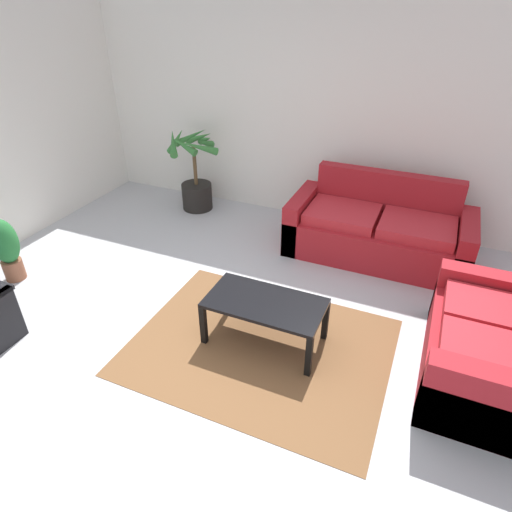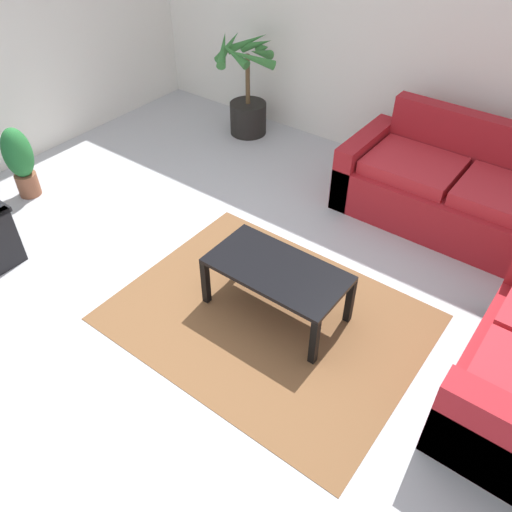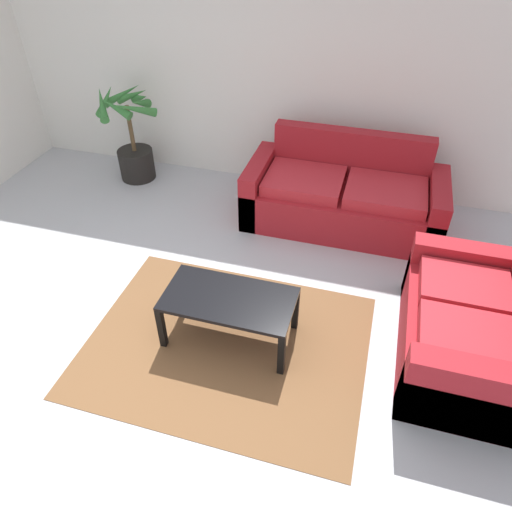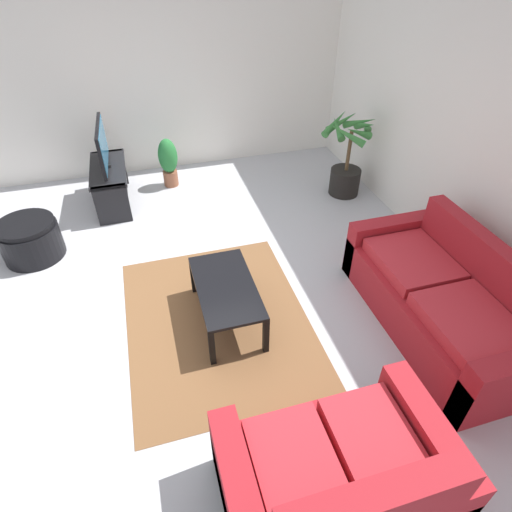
{
  "view_description": "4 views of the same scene",
  "coord_description": "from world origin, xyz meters",
  "px_view_note": "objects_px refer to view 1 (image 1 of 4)",
  "views": [
    {
      "loc": [
        1.59,
        -2.32,
        2.7
      ],
      "look_at": [
        0.21,
        0.85,
        0.56
      ],
      "focal_mm": 30.67,
      "sensor_mm": 36.0,
      "label": 1
    },
    {
      "loc": [
        1.99,
        -1.83,
        2.86
      ],
      "look_at": [
        0.36,
        0.33,
        0.53
      ],
      "focal_mm": 36.15,
      "sensor_mm": 36.0,
      "label": 2
    },
    {
      "loc": [
        1.4,
        -2.01,
        2.93
      ],
      "look_at": [
        0.63,
        0.66,
        0.67
      ],
      "focal_mm": 32.99,
      "sensor_mm": 36.0,
      "label": 3
    },
    {
      "loc": [
        3.29,
        -0.12,
        3.01
      ],
      "look_at": [
        0.13,
        0.8,
        0.42
      ],
      "focal_mm": 29.54,
      "sensor_mm": 36.0,
      "label": 4
    }
  ],
  "objects_px": {
    "coffee_table": "(265,307)",
    "potted_plant_small": "(6,248)",
    "couch_main": "(378,232)",
    "potted_palm": "(195,178)",
    "couch_loveseat": "(493,351)"
  },
  "relations": [
    {
      "from": "couch_main",
      "to": "couch_loveseat",
      "type": "bearing_deg",
      "value": -53.62
    },
    {
      "from": "couch_main",
      "to": "coffee_table",
      "type": "xyz_separation_m",
      "value": [
        -0.63,
        -1.88,
        0.07
      ]
    },
    {
      "from": "couch_main",
      "to": "coffee_table",
      "type": "relative_size",
      "value": 1.99
    },
    {
      "from": "potted_palm",
      "to": "couch_main",
      "type": "bearing_deg",
      "value": -5.83
    },
    {
      "from": "coffee_table",
      "to": "potted_palm",
      "type": "bearing_deg",
      "value": 132.1
    },
    {
      "from": "couch_main",
      "to": "potted_plant_small",
      "type": "bearing_deg",
      "value": -149.34
    },
    {
      "from": "couch_main",
      "to": "coffee_table",
      "type": "bearing_deg",
      "value": -108.41
    },
    {
      "from": "potted_plant_small",
      "to": "couch_loveseat",
      "type": "bearing_deg",
      "value": 5.8
    },
    {
      "from": "couch_main",
      "to": "potted_plant_small",
      "type": "height_order",
      "value": "couch_main"
    },
    {
      "from": "couch_loveseat",
      "to": "coffee_table",
      "type": "distance_m",
      "value": 1.82
    },
    {
      "from": "couch_loveseat",
      "to": "potted_palm",
      "type": "distance_m",
      "value": 4.16
    },
    {
      "from": "coffee_table",
      "to": "potted_plant_small",
      "type": "xyz_separation_m",
      "value": [
        -2.84,
        -0.18,
        0.01
      ]
    },
    {
      "from": "couch_main",
      "to": "potted_plant_small",
      "type": "xyz_separation_m",
      "value": [
        -3.47,
        -2.06,
        0.08
      ]
    },
    {
      "from": "couch_main",
      "to": "couch_loveseat",
      "type": "relative_size",
      "value": 1.42
    },
    {
      "from": "coffee_table",
      "to": "potted_palm",
      "type": "distance_m",
      "value": 2.88
    }
  ]
}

